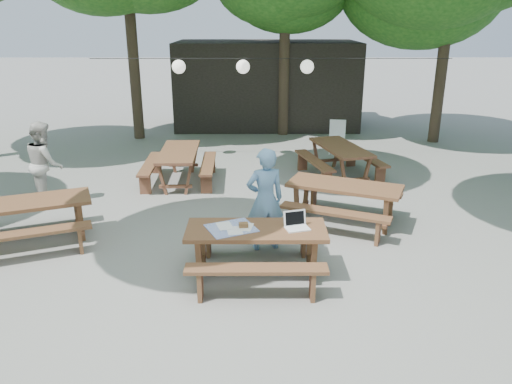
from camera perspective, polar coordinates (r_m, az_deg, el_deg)
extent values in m
plane|color=slate|center=(7.65, -0.79, -8.61)|extent=(80.00, 80.00, 0.00)
cube|color=black|center=(17.39, 1.21, 12.24)|extent=(6.00, 3.00, 2.80)
cube|color=brown|center=(7.12, 0.02, -4.39)|extent=(2.00, 0.80, 0.06)
cube|color=brown|center=(6.66, 0.04, -8.79)|extent=(1.90, 0.28, 0.05)
cube|color=brown|center=(7.82, 0.00, -4.27)|extent=(1.90, 0.28, 0.05)
cube|color=brown|center=(7.28, 0.02, -7.09)|extent=(1.70, 0.70, 0.69)
cube|color=brown|center=(8.96, -24.81, -1.14)|extent=(2.15, 1.47, 0.06)
cube|color=brown|center=(8.45, -24.69, -4.31)|extent=(1.87, 0.95, 0.05)
cube|color=brown|center=(9.66, -24.45, -1.37)|extent=(1.87, 0.95, 0.05)
cube|color=brown|center=(9.09, -24.47, -3.35)|extent=(1.84, 1.27, 0.69)
cube|color=brown|center=(9.09, 10.09, 0.69)|extent=(2.15, 1.52, 0.06)
cube|color=brown|center=(8.58, 8.97, -2.30)|extent=(1.86, 1.01, 0.05)
cube|color=brown|center=(9.77, 10.89, 0.32)|extent=(1.86, 1.01, 0.05)
cube|color=brown|center=(9.21, 9.96, -1.52)|extent=(1.84, 1.31, 0.69)
cube|color=brown|center=(11.33, -8.83, 4.54)|extent=(0.86, 2.02, 0.06)
cube|color=brown|center=(11.34, -5.50, 3.28)|extent=(0.33, 1.91, 0.05)
cube|color=brown|center=(11.50, -11.99, 3.16)|extent=(0.33, 1.91, 0.05)
cube|color=brown|center=(11.43, -8.74, 2.72)|extent=(0.75, 1.72, 0.69)
cube|color=brown|center=(11.77, 9.67, 5.06)|extent=(1.29, 2.14, 0.06)
cube|color=brown|center=(12.12, 12.40, 3.98)|extent=(0.77, 1.91, 0.05)
cube|color=brown|center=(11.59, 6.67, 3.59)|extent=(0.77, 1.91, 0.05)
cube|color=brown|center=(11.87, 9.57, 3.31)|extent=(1.12, 1.82, 0.69)
imported|color=#6A97C2|center=(7.93, 1.05, -0.87)|extent=(0.70, 0.55, 1.69)
imported|color=beige|center=(10.73, -22.98, 3.02)|extent=(0.95, 1.02, 1.68)
cube|color=white|center=(13.94, 9.24, 5.98)|extent=(0.51, 0.51, 0.04)
cube|color=white|center=(14.08, 9.31, 7.20)|extent=(0.44, 0.11, 0.48)
cube|color=white|center=(13.99, 9.20, 5.15)|extent=(0.48, 0.48, 0.38)
cube|color=white|center=(7.10, 4.75, -4.18)|extent=(0.38, 0.31, 0.02)
cube|color=white|center=(7.16, 4.44, -2.98)|extent=(0.33, 0.15, 0.23)
cube|color=black|center=(7.15, 4.46, -3.00)|extent=(0.28, 0.12, 0.19)
cube|color=#344FB2|center=(7.11, -2.85, -4.14)|extent=(0.82, 0.77, 0.01)
cube|color=white|center=(7.03, -2.47, -4.41)|extent=(0.26, 0.33, 0.00)
cube|color=white|center=(7.13, -1.27, -4.01)|extent=(0.26, 0.33, 0.00)
cube|color=white|center=(7.17, -3.59, -3.87)|extent=(0.29, 0.35, 0.00)
cube|color=brown|center=(7.11, -1.44, -3.77)|extent=(0.14, 0.11, 0.06)
cylinder|color=black|center=(12.79, 1.74, 15.01)|extent=(9.00, 0.02, 0.02)
sphere|color=white|center=(12.94, -8.82, 13.96)|extent=(0.34, 0.34, 0.34)
sphere|color=white|center=(12.80, -1.50, 14.12)|extent=(0.34, 0.34, 0.34)
sphere|color=white|center=(12.87, 5.86, 14.06)|extent=(0.34, 0.34, 0.34)
cylinder|color=#2D2319|center=(15.70, -13.86, 14.97)|extent=(0.32, 0.32, 5.01)
cylinder|color=#2D2319|center=(15.83, 3.24, 14.54)|extent=(0.32, 0.32, 4.47)
cylinder|color=#2D2319|center=(15.76, 20.50, 13.53)|extent=(0.32, 0.32, 4.56)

